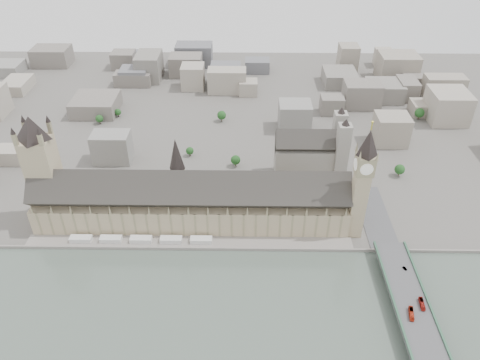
{
  "coord_description": "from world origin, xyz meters",
  "views": [
    {
      "loc": [
        46.14,
        -294.78,
        265.66
      ],
      "look_at": [
        41.5,
        36.89,
        34.18
      ],
      "focal_mm": 35.0,
      "sensor_mm": 36.0,
      "label": 1
    }
  ],
  "objects_px": {
    "elizabeth_tower": "(363,177)",
    "westminster_abbey": "(312,154)",
    "westminster_bridge": "(414,321)",
    "red_bus_north": "(411,313)",
    "palace_of_westminster": "(191,202)",
    "car_silver": "(405,268)",
    "victoria_tower": "(42,165)",
    "red_bus_south": "(422,304)"
  },
  "relations": [
    {
      "from": "elizabeth_tower",
      "to": "westminster_abbey",
      "type": "bearing_deg",
      "value": 107.29
    },
    {
      "from": "victoria_tower",
      "to": "car_silver",
      "type": "xyz_separation_m",
      "value": [
        288.3,
        -69.85,
        -44.31
      ]
    },
    {
      "from": "palace_of_westminster",
      "to": "victoria_tower",
      "type": "bearing_deg",
      "value": 177.04
    },
    {
      "from": "westminster_bridge",
      "to": "red_bus_north",
      "type": "xyz_separation_m",
      "value": [
        -3.31,
        0.79,
        6.76
      ]
    },
    {
      "from": "victoria_tower",
      "to": "westminster_abbey",
      "type": "distance_m",
      "value": 244.79
    },
    {
      "from": "westminster_bridge",
      "to": "westminster_abbey",
      "type": "relative_size",
      "value": 4.78
    },
    {
      "from": "palace_of_westminster",
      "to": "elizabeth_tower",
      "type": "bearing_deg",
      "value": -4.85
    },
    {
      "from": "elizabeth_tower",
      "to": "westminster_bridge",
      "type": "xyz_separation_m",
      "value": [
        24.0,
        -95.5,
        -52.96
      ]
    },
    {
      "from": "red_bus_north",
      "to": "victoria_tower",
      "type": "bearing_deg",
      "value": 168.56
    },
    {
      "from": "victoria_tower",
      "to": "elizabeth_tower",
      "type": "bearing_deg",
      "value": -3.96
    },
    {
      "from": "red_bus_south",
      "to": "westminster_abbey",
      "type": "bearing_deg",
      "value": 113.32
    },
    {
      "from": "victoria_tower",
      "to": "red_bus_south",
      "type": "distance_m",
      "value": 311.58
    },
    {
      "from": "red_bus_south",
      "to": "palace_of_westminster",
      "type": "bearing_deg",
      "value": 154.79
    },
    {
      "from": "red_bus_north",
      "to": "red_bus_south",
      "type": "bearing_deg",
      "value": 51.59
    },
    {
      "from": "westminster_bridge",
      "to": "red_bus_north",
      "type": "bearing_deg",
      "value": 166.58
    },
    {
      "from": "elizabeth_tower",
      "to": "car_silver",
      "type": "xyz_separation_m",
      "value": [
        28.3,
        -51.85,
        -47.19
      ]
    },
    {
      "from": "victoria_tower",
      "to": "red_bus_south",
      "type": "xyz_separation_m",
      "value": [
        290.4,
        -104.23,
        -43.4
      ]
    },
    {
      "from": "victoria_tower",
      "to": "red_bus_north",
      "type": "relative_size",
      "value": 8.5
    },
    {
      "from": "westminster_bridge",
      "to": "red_bus_south",
      "type": "relative_size",
      "value": 29.18
    },
    {
      "from": "elizabeth_tower",
      "to": "westminster_abbey",
      "type": "relative_size",
      "value": 1.58
    },
    {
      "from": "palace_of_westminster",
      "to": "car_silver",
      "type": "height_order",
      "value": "palace_of_westminster"
    },
    {
      "from": "elizabeth_tower",
      "to": "red_bus_south",
      "type": "relative_size",
      "value": 9.65
    },
    {
      "from": "westminster_bridge",
      "to": "red_bus_south",
      "type": "xyz_separation_m",
      "value": [
        6.4,
        9.27,
        6.68
      ]
    },
    {
      "from": "victoria_tower",
      "to": "westminster_bridge",
      "type": "xyz_separation_m",
      "value": [
        284.0,
        -113.5,
        -50.08
      ]
    },
    {
      "from": "palace_of_westminster",
      "to": "red_bus_south",
      "type": "height_order",
      "value": "palace_of_westminster"
    },
    {
      "from": "elizabeth_tower",
      "to": "westminster_bridge",
      "type": "bearing_deg",
      "value": -75.89
    },
    {
      "from": "westminster_bridge",
      "to": "car_silver",
      "type": "distance_m",
      "value": 44.24
    },
    {
      "from": "red_bus_north",
      "to": "car_silver",
      "type": "height_order",
      "value": "red_bus_north"
    },
    {
      "from": "palace_of_westminster",
      "to": "elizabeth_tower",
      "type": "relative_size",
      "value": 2.47
    },
    {
      "from": "westminster_abbey",
      "to": "red_bus_south",
      "type": "bearing_deg",
      "value": -71.64
    },
    {
      "from": "westminster_bridge",
      "to": "red_bus_north",
      "type": "distance_m",
      "value": 7.57
    },
    {
      "from": "elizabeth_tower",
      "to": "car_silver",
      "type": "height_order",
      "value": "elizabeth_tower"
    },
    {
      "from": "palace_of_westminster",
      "to": "westminster_abbey",
      "type": "bearing_deg",
      "value": 34.17
    },
    {
      "from": "red_bus_north",
      "to": "elizabeth_tower",
      "type": "bearing_deg",
      "value": 112.76
    },
    {
      "from": "car_silver",
      "to": "palace_of_westminster",
      "type": "bearing_deg",
      "value": 134.24
    },
    {
      "from": "westminster_abbey",
      "to": "red_bus_north",
      "type": "relative_size",
      "value": 5.78
    },
    {
      "from": "palace_of_westminster",
      "to": "car_silver",
      "type": "relative_size",
      "value": 67.36
    },
    {
      "from": "palace_of_westminster",
      "to": "westminster_bridge",
      "type": "height_order",
      "value": "palace_of_westminster"
    },
    {
      "from": "victoria_tower",
      "to": "red_bus_north",
      "type": "bearing_deg",
      "value": -21.88
    },
    {
      "from": "victoria_tower",
      "to": "westminster_abbey",
      "type": "height_order",
      "value": "victoria_tower"
    },
    {
      "from": "palace_of_westminster",
      "to": "red_bus_north",
      "type": "height_order",
      "value": "palace_of_westminster"
    },
    {
      "from": "westminster_abbey",
      "to": "red_bus_south",
      "type": "relative_size",
      "value": 6.1
    }
  ]
}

